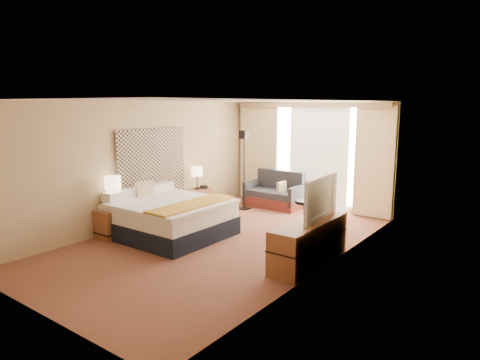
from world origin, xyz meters
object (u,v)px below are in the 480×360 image
Objects in this scene: nightstand_right at (199,200)px; loveseat at (275,195)px; lamp_right at (197,172)px; television at (314,197)px; bed at (169,217)px; floor_lamp at (244,154)px; nightstand_left at (112,223)px; desk_chair at (307,204)px; lamp_left at (113,184)px; media_dresser at (309,242)px.

nightstand_right is 1.94m from loveseat.
television reaches higher than lamp_right.
bed is 1.07× the size of floor_lamp.
desk_chair reaches higher than nightstand_left.
desk_chair is at bearing 50.39° from lamp_left.
bed is 1.25m from lamp_left.
lamp_left reaches higher than nightstand_left.
lamp_right reaches higher than bed.
lamp_right is at bearing -127.70° from loveseat.
lamp_left is at bearing -165.21° from media_dresser.
lamp_right is at bearing 90.48° from nightstand_left.
television is at bearing -35.33° from floor_lamp.
media_dresser is 4.03m from lamp_right.
lamp_right reaches higher than loveseat.
lamp_left is at bearing -102.32° from floor_lamp.
television is (3.65, -1.23, 0.77)m from nightstand_right.
loveseat is 2.23× the size of lamp_left.
nightstand_left is at bearing -93.46° from lamp_left.
media_dresser is 2.91m from bed.
television reaches higher than nightstand_left.
bed is at bearing 40.18° from lamp_left.
bed is 3.24× the size of lamp_left.
bed is at bearing -96.74° from loveseat.
lamp_right reaches higher than desk_chair.
lamp_right reaches higher than nightstand_left.
media_dresser is at bearing 15.84° from nightstand_left.
nightstand_left is 1.00× the size of nightstand_right.
floor_lamp is (0.72, 0.85, 1.08)m from nightstand_right.
television is (-0.05, 0.22, 0.69)m from media_dresser.
media_dresser is 2.83× the size of lamp_left.
loveseat is at bearing 73.78° from nightstand_left.
bed is (0.81, -1.75, 0.09)m from nightstand_right.
lamp_right is (-0.02, 2.47, 0.69)m from nightstand_left.
desk_chair is 1.80× the size of lamp_right.
loveseat reaches higher than nightstand_left.
television is at bearing 10.36° from bed.
nightstand_left is 0.46× the size of television.
loveseat is 2.64× the size of lamp_right.
loveseat is (0.37, 3.29, -0.08)m from bed.
desk_chair is 1.52× the size of lamp_left.
nightstand_right is 1.03× the size of lamp_right.
desk_chair is (1.73, 2.39, 0.06)m from bed.
lamp_right is (-0.02, -0.03, 0.69)m from nightstand_right.
nightstand_right is 2.54m from lamp_left.
lamp_right is at bearing -157.32° from desk_chair.
nightstand_right is 2.63m from desk_chair.
nightstand_right is at bearing 50.60° from lamp_right.
bed reaches higher than nightstand_left.
bed reaches higher than nightstand_right.
television reaches higher than desk_chair.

